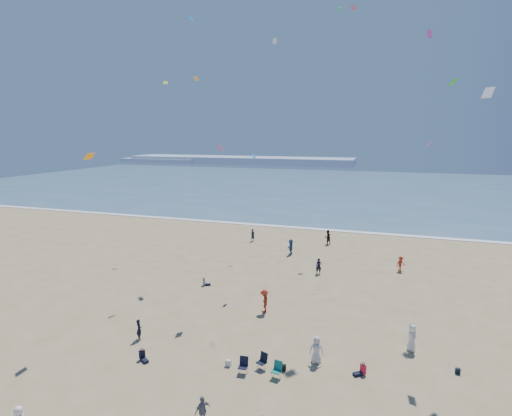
% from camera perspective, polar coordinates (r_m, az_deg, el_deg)
% --- Properties ---
extents(ocean, '(220.00, 100.00, 0.06)m').
position_cam_1_polar(ocean, '(109.41, 13.40, 2.85)').
color(ocean, '#476B84').
rests_on(ocean, ground).
extents(surf_line, '(220.00, 1.20, 0.08)m').
position_cam_1_polar(surf_line, '(60.47, 9.23, -3.04)').
color(surf_line, white).
rests_on(surf_line, ground).
extents(headland_far, '(110.00, 20.00, 3.20)m').
position_cam_1_polar(headland_far, '(196.08, -2.41, 6.85)').
color(headland_far, '#7A8EA8').
rests_on(headland_far, ground).
extents(headland_near, '(40.00, 14.00, 2.00)m').
position_cam_1_polar(headland_near, '(209.22, -13.28, 6.65)').
color(headland_near, '#7A8EA8').
rests_on(headland_near, ground).
extents(standing_flyers, '(28.21, 39.21, 1.94)m').
position_cam_1_polar(standing_flyers, '(32.93, 9.19, -13.23)').
color(standing_flyers, white).
rests_on(standing_flyers, ground).
extents(seated_group, '(16.12, 26.43, 0.84)m').
position_cam_1_polar(seated_group, '(25.26, -4.72, -22.22)').
color(seated_group, white).
rests_on(seated_group, ground).
extents(chair_cluster, '(2.67, 1.51, 1.00)m').
position_cam_1_polar(chair_cluster, '(25.48, 0.59, -21.65)').
color(chair_cluster, black).
rests_on(chair_cluster, ground).
extents(white_tote, '(0.35, 0.20, 0.40)m').
position_cam_1_polar(white_tote, '(26.38, -3.99, -21.22)').
color(white_tote, silver).
rests_on(white_tote, ground).
extents(black_backpack, '(0.30, 0.22, 0.38)m').
position_cam_1_polar(black_backpack, '(25.97, 3.92, -21.81)').
color(black_backpack, black).
rests_on(black_backpack, ground).
extents(navy_bag, '(0.28, 0.18, 0.34)m').
position_cam_1_polar(navy_bag, '(28.34, 26.87, -20.06)').
color(navy_bag, black).
rests_on(navy_bag, ground).
extents(kites_aloft, '(38.65, 45.04, 26.21)m').
position_cam_1_polar(kites_aloft, '(26.72, 20.60, 12.60)').
color(kites_aloft, white).
rests_on(kites_aloft, ground).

